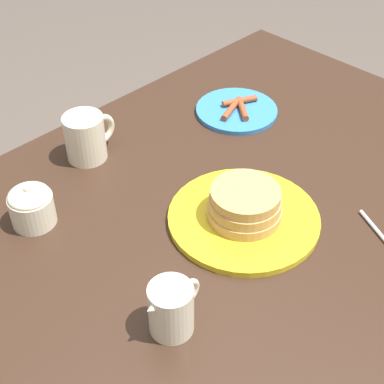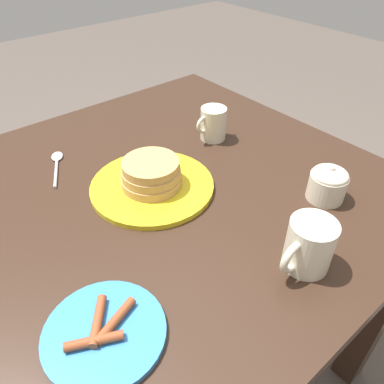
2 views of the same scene
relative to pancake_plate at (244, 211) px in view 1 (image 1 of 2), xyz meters
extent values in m
cube|color=#332116|center=(0.06, 0.01, -0.04)|extent=(1.12, 0.93, 0.03)
cube|color=#332116|center=(0.56, 0.41, -0.41)|extent=(0.07, 0.07, 0.72)
cylinder|color=gold|center=(0.00, 0.00, -0.02)|extent=(0.27, 0.27, 0.01)
cylinder|color=tan|center=(0.00, 0.00, 0.00)|extent=(0.13, 0.13, 0.02)
cylinder|color=tan|center=(0.00, 0.00, 0.02)|extent=(0.13, 0.13, 0.02)
cylinder|color=tan|center=(0.00, 0.00, 0.04)|extent=(0.12, 0.12, 0.02)
cylinder|color=#337AC6|center=(0.25, 0.24, -0.02)|extent=(0.18, 0.18, 0.01)
cylinder|color=brown|center=(0.23, 0.24, -0.01)|extent=(0.08, 0.04, 0.01)
cylinder|color=brown|center=(0.27, 0.25, -0.01)|extent=(0.08, 0.05, 0.01)
cylinder|color=brown|center=(0.25, 0.22, -0.01)|extent=(0.06, 0.07, 0.01)
cylinder|color=beige|center=(-0.08, 0.34, 0.02)|extent=(0.08, 0.08, 0.09)
torus|color=beige|center=(-0.04, 0.34, 0.02)|extent=(0.07, 0.01, 0.07)
cylinder|color=#472819|center=(-0.08, 0.34, 0.06)|extent=(0.07, 0.07, 0.00)
cylinder|color=beige|center=(-0.25, -0.08, 0.02)|extent=(0.07, 0.07, 0.08)
cone|color=beige|center=(-0.28, -0.08, 0.05)|extent=(0.04, 0.03, 0.04)
torus|color=beige|center=(-0.21, -0.08, 0.03)|extent=(0.05, 0.01, 0.05)
cylinder|color=beige|center=(-0.26, 0.26, 0.00)|extent=(0.08, 0.08, 0.06)
ellipsoid|color=beige|center=(-0.26, 0.26, 0.04)|extent=(0.07, 0.07, 0.03)
sphere|color=beige|center=(-0.26, 0.26, 0.05)|extent=(0.01, 0.01, 0.01)
cylinder|color=silver|center=(0.14, -0.18, -0.02)|extent=(0.05, 0.10, 0.01)
camera|label=1|loc=(-0.60, -0.47, 0.69)|focal=55.00mm
camera|label=2|loc=(0.35, 0.55, 0.48)|focal=35.00mm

